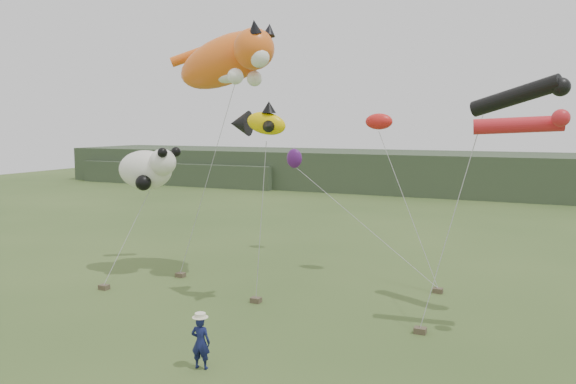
# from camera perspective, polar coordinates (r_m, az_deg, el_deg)

# --- Properties ---
(ground) EXTENTS (120.00, 120.00, 0.00)m
(ground) POSITION_cam_1_polar(r_m,az_deg,el_deg) (17.65, -5.86, -16.06)
(ground) COLOR #385123
(ground) RESTS_ON ground
(headland) EXTENTS (90.00, 13.00, 4.00)m
(headland) POSITION_cam_1_polar(r_m,az_deg,el_deg) (60.02, 13.25, 1.93)
(headland) COLOR #2D3D28
(headland) RESTS_ON ground
(festival_attendant) EXTENTS (0.61, 0.46, 1.53)m
(festival_attendant) POSITION_cam_1_polar(r_m,az_deg,el_deg) (16.55, -8.86, -14.86)
(festival_attendant) COLOR #121847
(festival_attendant) RESTS_ON ground
(sandbag_anchors) EXTENTS (13.47, 5.56, 0.20)m
(sandbag_anchors) POSITION_cam_1_polar(r_m,az_deg,el_deg) (22.83, -1.69, -10.39)
(sandbag_anchors) COLOR brown
(sandbag_anchors) RESTS_ON ground
(cat_kite) EXTENTS (6.16, 3.28, 3.50)m
(cat_kite) POSITION_cam_1_polar(r_m,az_deg,el_deg) (25.43, -5.75, 13.32)
(cat_kite) COLOR orange
(cat_kite) RESTS_ON ground
(fish_kite) EXTENTS (2.58, 1.70, 1.36)m
(fish_kite) POSITION_cam_1_polar(r_m,az_deg,el_deg) (21.20, -3.22, 7.05)
(fish_kite) COLOR yellow
(fish_kite) RESTS_ON ground
(tube_kites) EXTENTS (3.35, 3.83, 2.02)m
(tube_kites) POSITION_cam_1_polar(r_m,az_deg,el_deg) (20.64, 22.83, 8.16)
(tube_kites) COLOR black
(tube_kites) RESTS_ON ground
(panda_kite) EXTENTS (3.17, 2.05, 1.97)m
(panda_kite) POSITION_cam_1_polar(r_m,az_deg,el_deg) (26.40, -14.04, 2.28)
(panda_kite) COLOR white
(panda_kite) RESTS_ON ground
(misc_kites) EXTENTS (6.48, 3.64, 2.83)m
(misc_kites) POSITION_cam_1_polar(r_m,az_deg,el_deg) (27.61, 5.02, 5.32)
(misc_kites) COLOR red
(misc_kites) RESTS_ON ground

